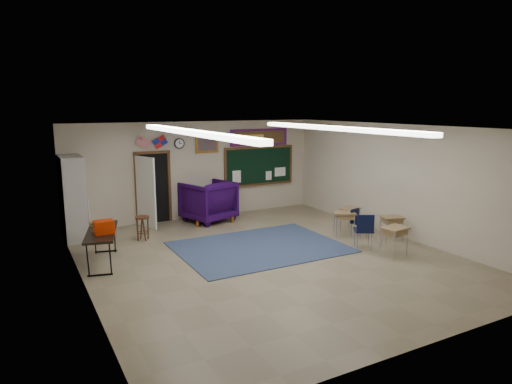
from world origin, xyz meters
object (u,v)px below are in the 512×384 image
wingback_armchair (208,201)px  wooden_stool (143,228)px  student_desk_front_right (350,218)px  student_desk_front_left (344,223)px  folding_table (102,246)px

wingback_armchair → wooden_stool: wingback_armchair is taller
wingback_armchair → student_desk_front_right: wingback_armchair is taller
student_desk_front_left → wooden_stool: 5.33m
student_desk_front_right → folding_table: 6.63m
student_desk_front_right → student_desk_front_left: bearing=-163.8°
student_desk_front_left → wooden_stool: size_ratio=1.10×
student_desk_front_right → folding_table: folding_table is taller
folding_table → wooden_stool: 1.85m
student_desk_front_right → wooden_stool: bearing=141.0°
wooden_stool → student_desk_front_left: bearing=-25.2°
student_desk_front_right → wooden_stool: size_ratio=1.05×
wingback_armchair → folding_table: 4.31m
wingback_armchair → student_desk_front_right: 4.27m
wingback_armchair → wooden_stool: bearing=6.9°
wingback_armchair → wooden_stool: size_ratio=2.14×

